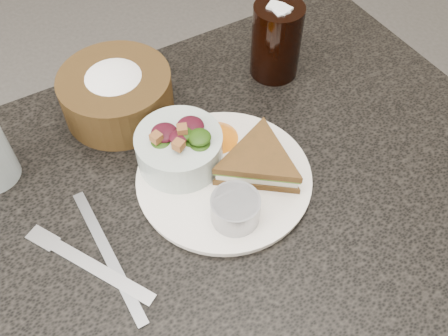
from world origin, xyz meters
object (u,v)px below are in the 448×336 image
sandwich (259,162)px  cola_glass (277,38)px  dining_table (214,303)px  dressing_ramekin (235,209)px  dinner_plate (224,178)px  bread_basket (116,88)px  salad_bowl (179,144)px

sandwich → cola_glass: bearing=88.3°
dining_table → dressing_ramekin: size_ratio=14.54×
dining_table → dressing_ramekin: bearing=-75.9°
dinner_plate → bread_basket: 0.23m
sandwich → dinner_plate: bearing=-161.2°
dinner_plate → dressing_ramekin: size_ratio=3.76×
dressing_ramekin → cola_glass: cola_glass is taller
bread_basket → dining_table: bearing=-80.0°
dinner_plate → bread_basket: size_ratio=1.43×
bread_basket → salad_bowl: bearing=-77.4°
cola_glass → dining_table: bearing=-141.2°
salad_bowl → dinner_plate: bearing=-54.2°
salad_bowl → dining_table: bearing=-85.0°
dining_table → sandwich: bearing=3.1°
salad_bowl → dressing_ramekin: 0.13m
salad_bowl → dressing_ramekin: (0.02, -0.13, -0.02)m
dining_table → salad_bowl: size_ratio=7.76×
salad_bowl → bread_basket: size_ratio=0.71×
salad_bowl → bread_basket: bearing=102.6°
dinner_plate → sandwich: bearing=-18.8°
dressing_ramekin → salad_bowl: bearing=98.5°
sandwich → cola_glass: (0.15, 0.19, 0.04)m
salad_bowl → dressing_ramekin: salad_bowl is taller
dining_table → dressing_ramekin: (0.01, -0.05, 0.41)m
salad_bowl → cola_glass: cola_glass is taller
salad_bowl → dressing_ramekin: size_ratio=1.87×
dining_table → sandwich: sandwich is taller
sandwich → bread_basket: size_ratio=0.81×
dinner_plate → dressing_ramekin: 0.08m
salad_bowl → cola_glass: 0.27m
dining_table → bread_basket: (-0.04, 0.24, 0.43)m
dressing_ramekin → bread_basket: (-0.05, 0.28, 0.02)m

